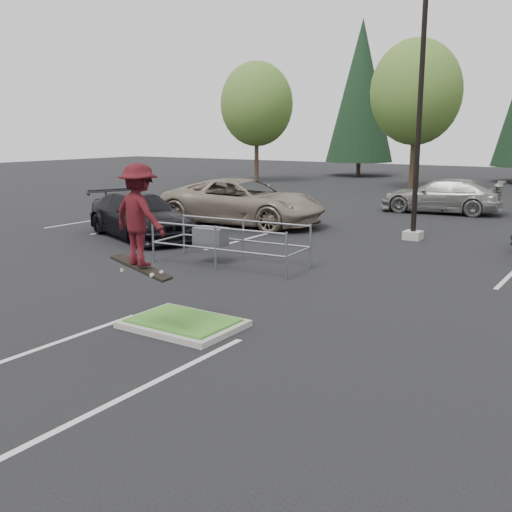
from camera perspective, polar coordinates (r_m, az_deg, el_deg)
The scene contains 12 objects.
ground at distance 11.94m, azimuth -6.93°, elevation -6.73°, with size 120.00×120.00×0.00m, color black.
grass_median at distance 11.91m, azimuth -6.94°, elevation -6.38°, with size 2.20×1.60×0.16m.
stall_lines at distance 17.44m, azimuth 2.47°, elevation -0.71°, with size 22.62×17.60×0.01m.
light_pole at distance 21.73m, azimuth 15.33°, elevation 13.45°, with size 0.70×0.60×10.12m.
decid_a at distance 46.26m, azimuth 0.07°, elevation 14.03°, with size 5.44×5.44×8.91m.
decid_b at distance 41.42m, azimuth 14.96°, elevation 14.54°, with size 5.89×5.89×9.64m.
conif_a at distance 53.19m, azimuth 9.97°, elevation 15.20°, with size 5.72×5.72×13.00m.
cart_corral at distance 17.36m, azimuth -3.91°, elevation 1.84°, with size 4.51×1.90×1.25m.
skateboarder at distance 10.75m, azimuth -11.05°, elevation 3.80°, with size 1.24×0.80×2.04m.
car_l_tan at distance 24.58m, azimuth -1.25°, elevation 5.17°, with size 3.12×6.77×1.88m, color gray.
car_l_black at distance 22.10m, azimuth -11.14°, elevation 3.84°, with size 2.25×5.53×1.61m, color black.
car_far_silver at distance 29.57m, azimuth 17.28°, elevation 5.49°, with size 2.24×5.51×1.60m, color gray.
Camera 1 is at (7.38, -8.59, 3.77)m, focal length 42.00 mm.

